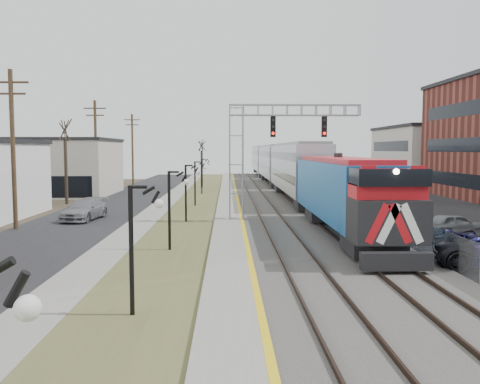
{
  "coord_description": "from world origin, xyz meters",
  "views": [
    {
      "loc": [
        -1.1,
        -7.12,
        5.07
      ],
      "look_at": [
        -0.38,
        22.17,
        2.6
      ],
      "focal_mm": 38.0,
      "sensor_mm": 36.0,
      "label": 1
    }
  ],
  "objects": [
    {
      "name": "platform",
      "position": [
        -1.0,
        35.0,
        0.12
      ],
      "size": [
        2.0,
        120.0,
        0.24
      ],
      "primitive_type": "cube",
      "color": "gray",
      "rests_on": "ground"
    },
    {
      "name": "grass_median",
      "position": [
        -4.0,
        35.0,
        0.03
      ],
      "size": [
        4.0,
        120.0,
        0.06
      ],
      "primitive_type": "cube",
      "color": "#4C512B",
      "rests_on": "ground"
    },
    {
      "name": "utility_poles",
      "position": [
        -14.5,
        25.0,
        5.0
      ],
      "size": [
        0.28,
        80.28,
        10.0
      ],
      "color": "#4C3823",
      "rests_on": "ground"
    },
    {
      "name": "fence",
      "position": [
        8.2,
        35.0,
        0.8
      ],
      "size": [
        0.04,
        120.0,
        1.6
      ],
      "primitive_type": "cube",
      "color": "gray",
      "rests_on": "ground"
    },
    {
      "name": "car_lot_e",
      "position": [
        12.3,
        22.08,
        0.65
      ],
      "size": [
        3.95,
        1.94,
        1.29
      ],
      "primitive_type": "imported",
      "rotation": [
        0.0,
        0.0,
        1.68
      ],
      "color": "gray",
      "rests_on": "ground"
    },
    {
      "name": "signal_gantry",
      "position": [
        1.22,
        27.99,
        5.59
      ],
      "size": [
        9.0,
        1.07,
        8.15
      ],
      "color": "gray",
      "rests_on": "ground"
    },
    {
      "name": "train",
      "position": [
        5.5,
        56.71,
        2.92
      ],
      "size": [
        3.0,
        85.85,
        5.33
      ],
      "color": "#125497",
      "rests_on": "ground"
    },
    {
      "name": "car_street_b",
      "position": [
        -11.36,
        29.19,
        0.73
      ],
      "size": [
        2.7,
        5.24,
        1.45
      ],
      "primitive_type": "imported",
      "rotation": [
        0.0,
        0.0,
        -0.14
      ],
      "color": "gray",
      "rests_on": "ground"
    },
    {
      "name": "parking_lot",
      "position": [
        16.0,
        35.0,
        0.02
      ],
      "size": [
        16.0,
        120.0,
        0.04
      ],
      "primitive_type": "cube",
      "color": "black",
      "rests_on": "ground"
    },
    {
      "name": "platform_edge",
      "position": [
        -0.12,
        35.0,
        0.24
      ],
      "size": [
        0.24,
        120.0,
        0.01
      ],
      "primitive_type": "cube",
      "color": "gold",
      "rests_on": "platform"
    },
    {
      "name": "sidewalk",
      "position": [
        -7.0,
        35.0,
        0.04
      ],
      "size": [
        2.0,
        120.0,
        0.08
      ],
      "primitive_type": "cube",
      "color": "gray",
      "rests_on": "ground"
    },
    {
      "name": "ballast_bed",
      "position": [
        4.0,
        35.0,
        0.1
      ],
      "size": [
        8.0,
        120.0,
        0.2
      ],
      "primitive_type": "cube",
      "color": "#595651",
      "rests_on": "ground"
    },
    {
      "name": "street_west",
      "position": [
        -11.5,
        35.0,
        0.02
      ],
      "size": [
        7.0,
        120.0,
        0.04
      ],
      "primitive_type": "cube",
      "color": "black",
      "rests_on": "ground"
    },
    {
      "name": "lampposts",
      "position": [
        -4.0,
        18.29,
        2.0
      ],
      "size": [
        0.14,
        62.14,
        4.0
      ],
      "color": "black",
      "rests_on": "ground"
    },
    {
      "name": "track_near",
      "position": [
        2.0,
        35.0,
        0.28
      ],
      "size": [
        1.58,
        120.0,
        0.15
      ],
      "color": "#2D2119",
      "rests_on": "ballast_bed"
    },
    {
      "name": "track_far",
      "position": [
        5.5,
        35.0,
        0.28
      ],
      "size": [
        1.58,
        120.0,
        0.15
      ],
      "color": "#2D2119",
      "rests_on": "ballast_bed"
    },
    {
      "name": "car_lot_f",
      "position": [
        10.74,
        42.12,
        0.74
      ],
      "size": [
        4.76,
        3.24,
        1.48
      ],
      "primitive_type": "imported",
      "rotation": [
        0.0,
        0.0,
        1.98
      ],
      "color": "#0C3F1D",
      "rests_on": "ground"
    },
    {
      "name": "bare_trees",
      "position": [
        -12.66,
        38.91,
        2.7
      ],
      "size": [
        12.3,
        42.3,
        5.95
      ],
      "color": "#382D23",
      "rests_on": "ground"
    }
  ]
}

